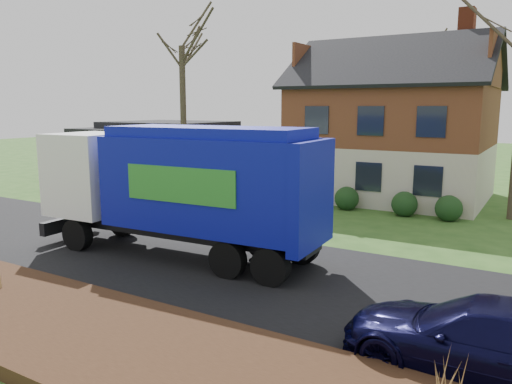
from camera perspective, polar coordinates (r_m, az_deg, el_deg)
The scene contains 10 objects.
ground at distance 15.38m, azimuth -7.08°, elevation -7.82°, with size 120.00×120.00×0.00m, color #2A4F1A.
road at distance 15.37m, azimuth -7.08°, elevation -7.79°, with size 80.00×7.00×0.02m, color black.
mulch_verge at distance 11.87m, azimuth -23.41°, elevation -13.21°, with size 80.00×3.50×0.30m, color black.
main_house at distance 26.55m, azimuth 14.39°, elevation 8.15°, with size 12.95×8.95×9.26m.
ranch_house at distance 32.46m, azimuth -9.82°, elevation 4.62°, with size 9.80×8.20×3.70m.
garbage_truck at distance 15.36m, azimuth -8.48°, elevation 1.06°, with size 9.55×3.00×4.04m.
silver_sedan at distance 21.35m, azimuth -9.60°, elevation -0.91°, with size 1.54×4.42×1.46m, color #A8AAB0.
navy_wagon at distance 9.63m, azimuth 24.62°, elevation -15.16°, with size 1.97×4.85×1.41m, color black.
tree_front_west at distance 27.27m, azimuth -8.56°, elevation 18.55°, with size 3.62×3.62×10.75m.
tree_back at distance 33.20m, azimuth 19.13°, elevation 16.32°, with size 3.31×3.31×10.48m.
Camera 1 is at (9.07, -11.53, 4.61)m, focal length 35.00 mm.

